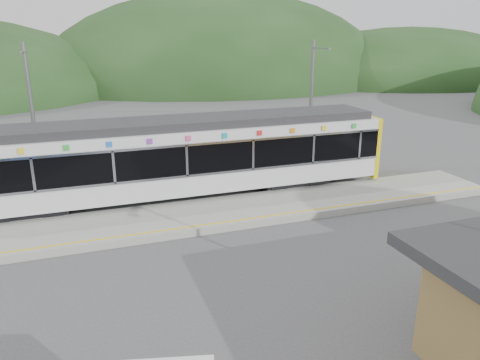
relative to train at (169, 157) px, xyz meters
name	(u,v)px	position (x,y,z in m)	size (l,w,h in m)	color
ground	(244,250)	(1.43, -6.00, -2.06)	(120.00, 120.00, 0.00)	#4C4C4F
hills	(324,187)	(7.62, -0.71, -2.06)	(146.00, 149.00, 26.00)	#1E3D19
platform	(217,214)	(1.43, -2.70, -1.91)	(26.00, 3.20, 0.30)	#9E9E99
yellow_line	(227,222)	(1.43, -4.00, -1.76)	(26.00, 0.10, 0.01)	yellow
train	(169,157)	(0.00, 0.00, 0.00)	(20.44, 3.01, 3.74)	black
catenary_mast_west	(33,120)	(-5.57, 2.56, 1.58)	(0.18, 1.80, 7.00)	slate
catenary_mast_east	(311,104)	(8.43, 2.56, 1.58)	(0.18, 1.80, 7.00)	slate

